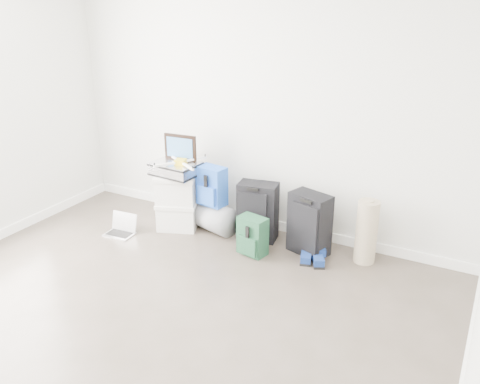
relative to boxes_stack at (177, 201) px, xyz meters
The scene contains 14 objects.
ground 2.20m from the boxes_stack, 69.35° to the right, with size 5.00×5.00×0.00m, color #3E372D.
room_envelope 2.58m from the boxes_stack, 69.18° to the right, with size 4.52×5.02×2.71m.
boxes_stack is the anchor object (origin of this frame).
briefcase 0.37m from the boxes_stack, ahead, with size 0.47×0.34×0.14m, color #B2B2B7.
painting 0.58m from the boxes_stack, 90.00° to the left, with size 0.37×0.06×0.28m.
drone 0.47m from the boxes_stack, 14.04° to the right, with size 0.52×0.52×0.05m.
duffel_bag 0.42m from the boxes_stack, 17.53° to the left, with size 0.31×0.31×0.50m, color gray.
blue_backpack 0.44m from the boxes_stack, 13.27° to the left, with size 0.32×0.25×0.41m.
large_suitcase 0.90m from the boxes_stack, 10.22° to the left, with size 0.43×0.31×0.61m.
green_backpack 1.00m from the boxes_stack, ahead, with size 0.30×0.25×0.39m.
carry_on 1.46m from the boxes_stack, ahead, with size 0.44×0.35×0.62m.
shoes 1.58m from the boxes_stack, ahead, with size 0.31×0.28×0.09m.
rolled_rug 2.00m from the boxes_stack, ahead, with size 0.20×0.20×0.62m, color gray.
laptop 0.66m from the boxes_stack, 136.97° to the right, with size 0.31×0.24×0.21m.
Camera 1 is at (2.20, -2.07, 2.41)m, focal length 38.00 mm.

